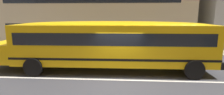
{
  "coord_description": "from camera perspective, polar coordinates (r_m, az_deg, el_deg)",
  "views": [
    {
      "loc": [
        0.21,
        -8.86,
        3.44
      ],
      "look_at": [
        -0.42,
        0.84,
        1.6
      ],
      "focal_mm": 28.16,
      "sensor_mm": 36.0,
      "label": 1
    }
  ],
  "objects": [
    {
      "name": "sidewalk_far",
      "position": [
        17.06,
        2.93,
        -0.89
      ],
      "size": [
        120.0,
        3.0,
        0.01
      ],
      "primitive_type": "cube",
      "color": "gray",
      "rests_on": "ground_plane"
    },
    {
      "name": "ground_plane",
      "position": [
        9.5,
        2.24,
        -10.49
      ],
      "size": [
        400.0,
        400.0,
        0.0
      ],
      "primitive_type": "plane",
      "color": "#38383D"
    },
    {
      "name": "school_bus",
      "position": [
        10.69,
        -1.09,
        1.95
      ],
      "size": [
        13.63,
        3.23,
        3.04
      ],
      "rotation": [
        0.0,
        0.0,
        3.15
      ],
      "color": "yellow",
      "rests_on": "ground_plane"
    },
    {
      "name": "lane_centreline",
      "position": [
        9.5,
        2.24,
        -10.48
      ],
      "size": [
        110.0,
        0.16,
        0.01
      ],
      "primitive_type": "cube",
      "color": "silver",
      "rests_on": "ground_plane"
    }
  ]
}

